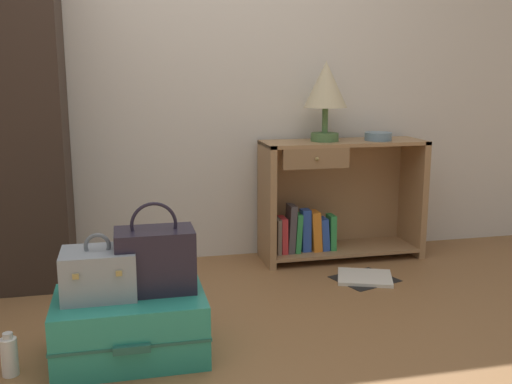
{
  "coord_description": "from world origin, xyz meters",
  "views": [
    {
      "loc": [
        -0.37,
        -2.14,
        1.16
      ],
      "look_at": [
        0.31,
        0.77,
        0.55
      ],
      "focal_mm": 41.27,
      "sensor_mm": 36.0,
      "label": 1
    }
  ],
  "objects_px": {
    "bookshelf": "(334,201)",
    "handbag": "(155,259)",
    "table_lamp": "(326,88)",
    "open_book_on_floor": "(365,278)",
    "bowl": "(378,136)",
    "suitcase_large": "(131,326)",
    "train_case": "(99,273)",
    "bottle": "(9,356)"
  },
  "relations": [
    {
      "from": "suitcase_large",
      "to": "open_book_on_floor",
      "type": "bearing_deg",
      "value": 26.12
    },
    {
      "from": "bowl",
      "to": "train_case",
      "type": "bearing_deg",
      "value": -148.43
    },
    {
      "from": "train_case",
      "to": "open_book_on_floor",
      "type": "bearing_deg",
      "value": 23.62
    },
    {
      "from": "bookshelf",
      "to": "handbag",
      "type": "xyz_separation_m",
      "value": [
        -1.17,
        -1.06,
        0.04
      ]
    },
    {
      "from": "train_case",
      "to": "bottle",
      "type": "distance_m",
      "value": 0.46
    },
    {
      "from": "open_book_on_floor",
      "to": "bottle",
      "type": "bearing_deg",
      "value": -158.45
    },
    {
      "from": "bottle",
      "to": "open_book_on_floor",
      "type": "bearing_deg",
      "value": 21.55
    },
    {
      "from": "bowl",
      "to": "bottle",
      "type": "xyz_separation_m",
      "value": [
        -2.01,
        -1.1,
        -0.69
      ]
    },
    {
      "from": "open_book_on_floor",
      "to": "train_case",
      "type": "bearing_deg",
      "value": -156.38
    },
    {
      "from": "train_case",
      "to": "handbag",
      "type": "height_order",
      "value": "handbag"
    },
    {
      "from": "table_lamp",
      "to": "handbag",
      "type": "xyz_separation_m",
      "value": [
        -1.1,
        -1.05,
        -0.66
      ]
    },
    {
      "from": "train_case",
      "to": "handbag",
      "type": "distance_m",
      "value": 0.23
    },
    {
      "from": "handbag",
      "to": "bowl",
      "type": "bearing_deg",
      "value": 35.0
    },
    {
      "from": "bowl",
      "to": "bookshelf",
      "type": "bearing_deg",
      "value": 169.37
    },
    {
      "from": "train_case",
      "to": "open_book_on_floor",
      "type": "distance_m",
      "value": 1.61
    },
    {
      "from": "bowl",
      "to": "suitcase_large",
      "type": "height_order",
      "value": "bowl"
    },
    {
      "from": "bookshelf",
      "to": "bottle",
      "type": "height_order",
      "value": "bookshelf"
    },
    {
      "from": "train_case",
      "to": "bottle",
      "type": "bearing_deg",
      "value": -167.6
    },
    {
      "from": "table_lamp",
      "to": "bowl",
      "type": "bearing_deg",
      "value": -6.7
    },
    {
      "from": "table_lamp",
      "to": "bowl",
      "type": "height_order",
      "value": "table_lamp"
    },
    {
      "from": "bottle",
      "to": "bookshelf",
      "type": "bearing_deg",
      "value": 33.28
    },
    {
      "from": "table_lamp",
      "to": "open_book_on_floor",
      "type": "height_order",
      "value": "table_lamp"
    },
    {
      "from": "table_lamp",
      "to": "suitcase_large",
      "type": "bearing_deg",
      "value": -138.29
    },
    {
      "from": "suitcase_large",
      "to": "handbag",
      "type": "xyz_separation_m",
      "value": [
        0.11,
        0.04,
        0.27
      ]
    },
    {
      "from": "bowl",
      "to": "train_case",
      "type": "height_order",
      "value": "bowl"
    },
    {
      "from": "train_case",
      "to": "bookshelf",
      "type": "bearing_deg",
      "value": 37.41
    },
    {
      "from": "bookshelf",
      "to": "train_case",
      "type": "xyz_separation_m",
      "value": [
        -1.4,
        -1.07,
        0.0
      ]
    },
    {
      "from": "table_lamp",
      "to": "bowl",
      "type": "relative_size",
      "value": 2.89
    },
    {
      "from": "table_lamp",
      "to": "bottle",
      "type": "height_order",
      "value": "table_lamp"
    },
    {
      "from": "bowl",
      "to": "train_case",
      "type": "xyz_separation_m",
      "value": [
        -1.66,
        -1.02,
        -0.41
      ]
    },
    {
      "from": "bookshelf",
      "to": "bowl",
      "type": "xyz_separation_m",
      "value": [
        0.26,
        -0.05,
        0.41
      ]
    },
    {
      "from": "bowl",
      "to": "handbag",
      "type": "height_order",
      "value": "bowl"
    },
    {
      "from": "train_case",
      "to": "bottle",
      "type": "relative_size",
      "value": 1.67
    },
    {
      "from": "train_case",
      "to": "bottle",
      "type": "xyz_separation_m",
      "value": [
        -0.35,
        -0.08,
        -0.28
      ]
    },
    {
      "from": "train_case",
      "to": "handbag",
      "type": "xyz_separation_m",
      "value": [
        0.23,
        0.02,
        0.04
      ]
    },
    {
      "from": "bookshelf",
      "to": "table_lamp",
      "type": "height_order",
      "value": "table_lamp"
    },
    {
      "from": "table_lamp",
      "to": "suitcase_large",
      "type": "xyz_separation_m",
      "value": [
        -1.21,
        -1.08,
        -0.93
      ]
    },
    {
      "from": "table_lamp",
      "to": "handbag",
      "type": "relative_size",
      "value": 1.27
    },
    {
      "from": "table_lamp",
      "to": "bottle",
      "type": "bearing_deg",
      "value": -145.83
    },
    {
      "from": "bookshelf",
      "to": "handbag",
      "type": "distance_m",
      "value": 1.58
    },
    {
      "from": "bowl",
      "to": "handbag",
      "type": "distance_m",
      "value": 1.79
    },
    {
      "from": "bookshelf",
      "to": "handbag",
      "type": "height_order",
      "value": "bookshelf"
    }
  ]
}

